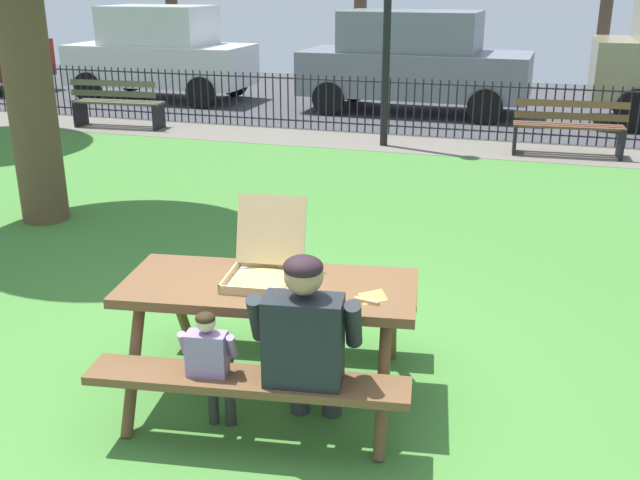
{
  "coord_description": "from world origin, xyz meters",
  "views": [
    {
      "loc": [
        1.43,
        -3.78,
        2.53
      ],
      "look_at": [
        -0.0,
        0.96,
        0.75
      ],
      "focal_mm": 41.05,
      "sensor_mm": 36.0,
      "label": 1
    }
  ],
  "objects_px": {
    "pizza_box_open": "(266,265)",
    "parked_car_left": "(161,52)",
    "child_at_table": "(211,361)",
    "picnic_table_foreground": "(269,309)",
    "park_bench_center": "(568,128)",
    "parked_car_center": "(414,61)",
    "adult_at_table": "(307,341)",
    "pizza_slice_on_table": "(371,297)",
    "park_bench_left": "(118,104)"
  },
  "relations": [
    {
      "from": "pizza_box_open",
      "to": "parked_car_left",
      "type": "height_order",
      "value": "parked_car_left"
    },
    {
      "from": "child_at_table",
      "to": "parked_car_left",
      "type": "distance_m",
      "value": 12.95
    },
    {
      "from": "pizza_box_open",
      "to": "child_at_table",
      "type": "height_order",
      "value": "pizza_box_open"
    },
    {
      "from": "picnic_table_foreground",
      "to": "parked_car_left",
      "type": "height_order",
      "value": "parked_car_left"
    },
    {
      "from": "park_bench_center",
      "to": "parked_car_center",
      "type": "relative_size",
      "value": 0.36
    },
    {
      "from": "parked_car_center",
      "to": "parked_car_left",
      "type": "bearing_deg",
      "value": -179.99
    },
    {
      "from": "child_at_table",
      "to": "parked_car_left",
      "type": "height_order",
      "value": "parked_car_left"
    },
    {
      "from": "adult_at_table",
      "to": "child_at_table",
      "type": "xyz_separation_m",
      "value": [
        -0.53,
        -0.11,
        -0.15
      ]
    },
    {
      "from": "pizza_box_open",
      "to": "parked_car_left",
      "type": "xyz_separation_m",
      "value": [
        -6.48,
        10.63,
        0.15
      ]
    },
    {
      "from": "picnic_table_foreground",
      "to": "park_bench_center",
      "type": "bearing_deg",
      "value": 75.93
    },
    {
      "from": "picnic_table_foreground",
      "to": "child_at_table",
      "type": "height_order",
      "value": "child_at_table"
    },
    {
      "from": "picnic_table_foreground",
      "to": "parked_car_left",
      "type": "relative_size",
      "value": 0.51
    },
    {
      "from": "pizza_slice_on_table",
      "to": "park_bench_left",
      "type": "distance_m",
      "value": 9.94
    },
    {
      "from": "adult_at_table",
      "to": "child_at_table",
      "type": "bearing_deg",
      "value": -168.57
    },
    {
      "from": "adult_at_table",
      "to": "park_bench_center",
      "type": "distance_m",
      "value": 8.17
    },
    {
      "from": "pizza_slice_on_table",
      "to": "parked_car_left",
      "type": "xyz_separation_m",
      "value": [
        -7.18,
        10.73,
        0.23
      ]
    },
    {
      "from": "pizza_box_open",
      "to": "park_bench_left",
      "type": "bearing_deg",
      "value": 127.14
    },
    {
      "from": "pizza_slice_on_table",
      "to": "child_at_table",
      "type": "bearing_deg",
      "value": -146.4
    },
    {
      "from": "parked_car_center",
      "to": "adult_at_table",
      "type": "bearing_deg",
      "value": -82.9
    },
    {
      "from": "pizza_box_open",
      "to": "parked_car_center",
      "type": "distance_m",
      "value": 10.68
    },
    {
      "from": "park_bench_left",
      "to": "parked_car_left",
      "type": "height_order",
      "value": "parked_car_left"
    },
    {
      "from": "parked_car_left",
      "to": "parked_car_center",
      "type": "bearing_deg",
      "value": 0.01
    },
    {
      "from": "child_at_table",
      "to": "parked_car_center",
      "type": "height_order",
      "value": "parked_car_center"
    },
    {
      "from": "picnic_table_foreground",
      "to": "parked_car_center",
      "type": "xyz_separation_m",
      "value": [
        -1.0,
        10.7,
        0.41
      ]
    },
    {
      "from": "parked_car_left",
      "to": "parked_car_center",
      "type": "height_order",
      "value": "parked_car_left"
    },
    {
      "from": "pizza_box_open",
      "to": "adult_at_table",
      "type": "relative_size",
      "value": 0.47
    },
    {
      "from": "child_at_table",
      "to": "adult_at_table",
      "type": "bearing_deg",
      "value": 11.43
    },
    {
      "from": "park_bench_center",
      "to": "picnic_table_foreground",
      "type": "bearing_deg",
      "value": -104.07
    },
    {
      "from": "pizza_slice_on_table",
      "to": "parked_car_center",
      "type": "relative_size",
      "value": 0.05
    },
    {
      "from": "child_at_table",
      "to": "pizza_slice_on_table",
      "type": "bearing_deg",
      "value": 33.6
    },
    {
      "from": "adult_at_table",
      "to": "park_bench_center",
      "type": "relative_size",
      "value": 0.73
    },
    {
      "from": "child_at_table",
      "to": "park_bench_center",
      "type": "distance_m",
      "value": 8.39
    },
    {
      "from": "parked_car_left",
      "to": "park_bench_left",
      "type": "bearing_deg",
      "value": -75.71
    },
    {
      "from": "picnic_table_foreground",
      "to": "pizza_slice_on_table",
      "type": "height_order",
      "value": "pizza_slice_on_table"
    },
    {
      "from": "picnic_table_foreground",
      "to": "parked_car_left",
      "type": "distance_m",
      "value": 12.54
    },
    {
      "from": "park_bench_center",
      "to": "pizza_box_open",
      "type": "bearing_deg",
      "value": -104.51
    },
    {
      "from": "child_at_table",
      "to": "park_bench_center",
      "type": "xyz_separation_m",
      "value": [
        2.04,
        8.14,
        -0.09
      ]
    },
    {
      "from": "park_bench_left",
      "to": "adult_at_table",
      "type": "bearing_deg",
      "value": -52.68
    },
    {
      "from": "adult_at_table",
      "to": "picnic_table_foreground",
      "type": "bearing_deg",
      "value": 130.72
    },
    {
      "from": "picnic_table_foreground",
      "to": "park_bench_left",
      "type": "bearing_deg",
      "value": 127.11
    },
    {
      "from": "park_bench_center",
      "to": "parked_car_center",
      "type": "xyz_separation_m",
      "value": [
        -2.9,
        3.12,
        0.59
      ]
    },
    {
      "from": "picnic_table_foreground",
      "to": "pizza_box_open",
      "type": "bearing_deg",
      "value": 123.79
    },
    {
      "from": "picnic_table_foreground",
      "to": "pizza_slice_on_table",
      "type": "xyz_separation_m",
      "value": [
        0.65,
        -0.03,
        0.18
      ]
    },
    {
      "from": "picnic_table_foreground",
      "to": "child_at_table",
      "type": "xyz_separation_m",
      "value": [
        -0.14,
        -0.56,
        -0.09
      ]
    },
    {
      "from": "park_bench_center",
      "to": "parked_car_left",
      "type": "bearing_deg",
      "value": 159.67
    },
    {
      "from": "picnic_table_foreground",
      "to": "parked_car_left",
      "type": "bearing_deg",
      "value": 121.39
    },
    {
      "from": "child_at_table",
      "to": "parked_car_center",
      "type": "distance_m",
      "value": 11.3
    },
    {
      "from": "picnic_table_foreground",
      "to": "parked_car_left",
      "type": "xyz_separation_m",
      "value": [
        -6.53,
        10.7,
        0.41
      ]
    },
    {
      "from": "picnic_table_foreground",
      "to": "pizza_slice_on_table",
      "type": "relative_size",
      "value": 8.96
    },
    {
      "from": "pizza_box_open",
      "to": "parked_car_left",
      "type": "relative_size",
      "value": 0.14
    }
  ]
}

